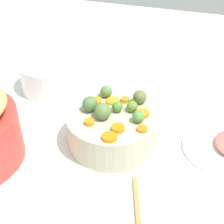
# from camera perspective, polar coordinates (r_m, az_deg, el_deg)

# --- Properties ---
(tabletop) EXTENTS (2.40, 2.40, 0.02)m
(tabletop) POSITION_cam_1_polar(r_m,az_deg,el_deg) (0.87, 1.68, -6.07)
(tabletop) COLOR silver
(tabletop) RESTS_ON ground
(serving_bowl_carrots) EXTENTS (0.24, 0.24, 0.09)m
(serving_bowl_carrots) POSITION_cam_1_polar(r_m,az_deg,el_deg) (0.83, 0.00, -3.11)
(serving_bowl_carrots) COLOR #B8B194
(serving_bowl_carrots) RESTS_ON tabletop
(carrot_slice_0) EXTENTS (0.02, 0.02, 0.01)m
(carrot_slice_0) POSITION_cam_1_polar(r_m,az_deg,el_deg) (0.77, -4.24, -1.89)
(carrot_slice_0) COLOR orange
(carrot_slice_0) RESTS_ON serving_bowl_carrots
(carrot_slice_1) EXTENTS (0.03, 0.03, 0.01)m
(carrot_slice_1) POSITION_cam_1_polar(r_m,az_deg,el_deg) (0.76, 5.59, -3.16)
(carrot_slice_1) COLOR orange
(carrot_slice_1) RESTS_ON serving_bowl_carrots
(carrot_slice_2) EXTENTS (0.05, 0.05, 0.01)m
(carrot_slice_2) POSITION_cam_1_polar(r_m,az_deg,el_deg) (0.75, 1.09, -3.01)
(carrot_slice_2) COLOR orange
(carrot_slice_2) RESTS_ON serving_bowl_carrots
(carrot_slice_3) EXTENTS (0.05, 0.05, 0.01)m
(carrot_slice_3) POSITION_cam_1_polar(r_m,az_deg,el_deg) (0.85, 0.15, 2.07)
(carrot_slice_3) COLOR orange
(carrot_slice_3) RESTS_ON serving_bowl_carrots
(carrot_slice_4) EXTENTS (0.03, 0.03, 0.01)m
(carrot_slice_4) POSITION_cam_1_polar(r_m,az_deg,el_deg) (0.80, 5.72, -0.26)
(carrot_slice_4) COLOR orange
(carrot_slice_4) RESTS_ON serving_bowl_carrots
(carrot_slice_5) EXTENTS (0.04, 0.04, 0.01)m
(carrot_slice_5) POSITION_cam_1_polar(r_m,az_deg,el_deg) (0.73, -0.65, -4.60)
(carrot_slice_5) COLOR orange
(carrot_slice_5) RESTS_ON serving_bowl_carrots
(carrot_slice_6) EXTENTS (0.04, 0.04, 0.01)m
(carrot_slice_6) POSITION_cam_1_polar(r_m,az_deg,el_deg) (0.85, -3.03, 2.05)
(carrot_slice_6) COLOR orange
(carrot_slice_6) RESTS_ON serving_bowl_carrots
(carrot_slice_7) EXTENTS (0.03, 0.03, 0.01)m
(carrot_slice_7) POSITION_cam_1_polar(r_m,az_deg,el_deg) (0.85, 2.43, 2.29)
(carrot_slice_7) COLOR orange
(carrot_slice_7) RESTS_ON serving_bowl_carrots
(brussels_sprout_0) EXTENTS (0.04, 0.04, 0.04)m
(brussels_sprout_0) POSITION_cam_1_polar(r_m,az_deg,el_deg) (0.84, 5.19, 2.82)
(brussels_sprout_0) COLOR #5A6B37
(brussels_sprout_0) RESTS_ON serving_bowl_carrots
(brussels_sprout_1) EXTENTS (0.03, 0.03, 0.03)m
(brussels_sprout_1) POSITION_cam_1_polar(r_m,az_deg,el_deg) (0.81, 3.77, 1.03)
(brussels_sprout_1) COLOR #597B2B
(brussels_sprout_1) RESTS_ON serving_bowl_carrots
(brussels_sprout_2) EXTENTS (0.03, 0.03, 0.03)m
(brussels_sprout_2) POSITION_cam_1_polar(r_m,az_deg,el_deg) (0.78, 4.92, -0.84)
(brussels_sprout_2) COLOR #50853D
(brussels_sprout_2) RESTS_ON serving_bowl_carrots
(brussels_sprout_3) EXTENTS (0.04, 0.04, 0.04)m
(brussels_sprout_3) POSITION_cam_1_polar(r_m,az_deg,el_deg) (0.78, -1.72, 0.13)
(brussels_sprout_3) COLOR #56743F
(brussels_sprout_3) RESTS_ON serving_bowl_carrots
(brussels_sprout_4) EXTENTS (0.03, 0.03, 0.03)m
(brussels_sprout_4) POSITION_cam_1_polar(r_m,az_deg,el_deg) (0.87, -1.10, 3.84)
(brussels_sprout_4) COLOR #547A3E
(brussels_sprout_4) RESTS_ON serving_bowl_carrots
(brussels_sprout_5) EXTENTS (0.04, 0.04, 0.04)m
(brussels_sprout_5) POSITION_cam_1_polar(r_m,az_deg,el_deg) (0.81, -4.10, 1.49)
(brussels_sprout_5) COLOR #48733E
(brussels_sprout_5) RESTS_ON serving_bowl_carrots
(brussels_sprout_6) EXTENTS (0.03, 0.03, 0.03)m
(brussels_sprout_6) POSITION_cam_1_polar(r_m,az_deg,el_deg) (0.81, 1.01, 1.00)
(brussels_sprout_6) COLOR #4A8231
(brussels_sprout_6) RESTS_ON serving_bowl_carrots
(casserole_dish) EXTENTS (0.22, 0.22, 0.10)m
(casserole_dish) POSITION_cam_1_polar(r_m,az_deg,el_deg) (1.09, -10.93, 6.73)
(casserole_dish) COLOR white
(casserole_dish) RESTS_ON tabletop
(ham_plate) EXTENTS (0.21, 0.21, 0.01)m
(ham_plate) POSITION_cam_1_polar(r_m,az_deg,el_deg) (0.88, 19.70, -6.29)
(ham_plate) COLOR white
(ham_plate) RESTS_ON tabletop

